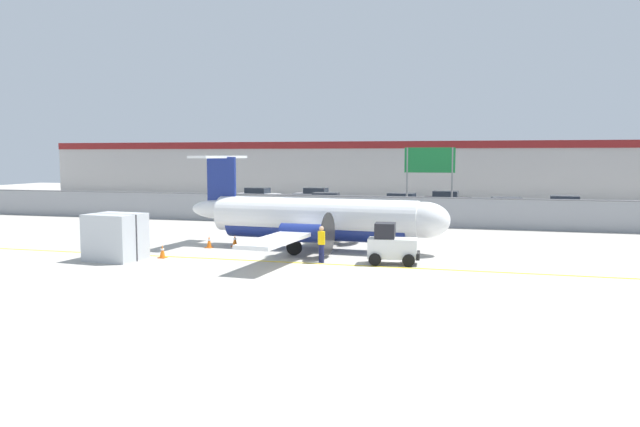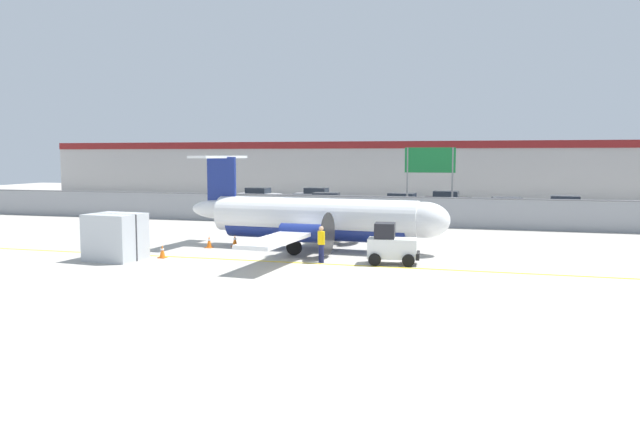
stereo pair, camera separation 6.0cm
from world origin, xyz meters
name	(u,v)px [view 1 (the left image)]	position (x,y,z in m)	size (l,w,h in m)	color
ground_plane	(298,263)	(0.00, 2.00, 0.00)	(140.00, 140.00, 0.01)	#ADA89E
perimeter_fence	(366,210)	(0.00, 18.00, 1.12)	(98.00, 0.10, 2.10)	gray
parking_lot_strip	(391,211)	(0.00, 29.50, 0.06)	(98.00, 17.00, 0.12)	#38383A
background_building	(416,170)	(0.00, 47.99, 3.26)	(91.00, 8.10, 6.50)	#BCB7B2
commuter_airplane	(320,219)	(-0.13, 6.23, 1.60)	(14.44, 16.07, 4.92)	white
baggage_tug	(391,245)	(4.21, 2.83, 0.86)	(2.42, 1.56, 1.88)	silver
ground_crew_worker	(321,242)	(1.04, 2.32, 0.95)	(0.48, 0.48, 1.70)	#191E4C
cargo_container	(115,237)	(-8.55, 0.46, 1.10)	(2.59, 2.23, 2.20)	#B7BCC1
traffic_cone_near_left	(162,252)	(-6.71, 1.55, 0.31)	(0.36, 0.36, 0.64)	orange
traffic_cone_near_right	(209,242)	(-5.99, 5.20, 0.31)	(0.36, 0.36, 0.64)	orange
traffic_cone_far_left	(235,241)	(-4.84, 6.00, 0.31)	(0.36, 0.36, 0.64)	orange
parked_car_0	(259,196)	(-13.98, 33.42, 0.89)	(4.35, 2.34, 1.58)	silver
parked_car_1	(315,196)	(-8.53, 34.92, 0.89)	(4.27, 2.16, 1.58)	gray
parked_car_2	(325,202)	(-5.44, 27.14, 0.89)	(4.32, 2.26, 1.58)	slate
parked_car_3	(400,202)	(1.00, 28.28, 0.89)	(4.37, 2.38, 1.58)	slate
parked_car_4	(447,200)	(4.65, 32.55, 0.89)	(4.28, 2.17, 1.58)	black
parked_car_5	(505,207)	(9.60, 25.30, 0.89)	(4.37, 2.38, 1.58)	navy
parked_car_6	(563,206)	(14.12, 28.15, 0.89)	(4.28, 2.17, 1.58)	silver
highway_sign	(430,166)	(4.23, 20.11, 4.14)	(3.60, 0.14, 5.50)	slate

